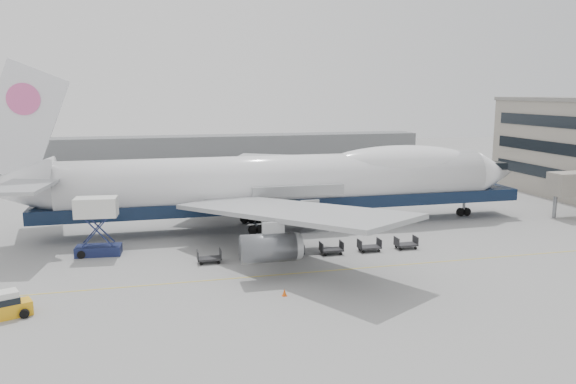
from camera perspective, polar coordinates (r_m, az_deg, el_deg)
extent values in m
plane|color=gray|center=(58.44, 2.29, -6.23)|extent=(260.00, 260.00, 0.00)
cube|color=gold|center=(52.97, 4.14, -7.98)|extent=(60.00, 0.15, 0.01)
cylinder|color=slate|center=(82.07, 25.47, -1.36)|extent=(0.50, 0.50, 3.00)
cube|color=slate|center=(124.58, -11.35, 3.97)|extent=(110.00, 8.00, 7.00)
cylinder|color=white|center=(68.52, -0.51, 1.11)|extent=(52.00, 6.40, 6.40)
cube|color=#0D1A32|center=(69.20, 0.30, -0.96)|extent=(60.00, 5.76, 1.50)
cone|color=white|center=(80.37, 20.03, 1.83)|extent=(6.00, 6.40, 6.40)
cone|color=white|center=(68.12, -26.30, 0.51)|extent=(9.00, 6.40, 6.40)
ellipsoid|color=white|center=(73.49, 11.41, 2.91)|extent=(20.67, 5.78, 4.56)
cube|color=white|center=(67.13, -25.51, 6.38)|extent=(10.52, 0.50, 13.56)
cylinder|color=#E6599E|center=(66.96, -25.25, 8.54)|extent=(3.40, 0.30, 3.40)
cube|color=#9EA0A3|center=(54.29, -0.03, -1.94)|extent=(20.35, 26.74, 2.26)
cube|color=#9EA0A3|center=(81.88, -4.91, 2.13)|extent=(20.35, 26.74, 2.26)
cylinder|color=#595B60|center=(86.42, -7.36, 1.03)|extent=(4.80, 2.60, 2.60)
cylinder|color=#595B60|center=(78.60, -2.22, 0.20)|extent=(4.80, 2.60, 2.60)
cylinder|color=#595B60|center=(59.56, 1.77, -3.02)|extent=(4.80, 2.60, 2.60)
cylinder|color=#595B60|center=(49.69, -2.07, -5.70)|extent=(4.80, 2.60, 2.60)
cylinder|color=slate|center=(78.94, 17.43, -1.44)|extent=(0.36, 0.36, 2.50)
cylinder|color=black|center=(79.08, 17.40, -1.94)|extent=(1.10, 0.45, 1.10)
cylinder|color=slate|center=(65.86, -2.43, -3.22)|extent=(0.36, 0.36, 2.50)
cylinder|color=black|center=(66.03, -2.42, -3.81)|extent=(1.10, 0.45, 1.10)
cylinder|color=slate|center=(71.60, -3.40, -2.14)|extent=(0.36, 0.36, 2.50)
cylinder|color=black|center=(71.76, -3.40, -2.69)|extent=(1.10, 0.45, 1.10)
cube|color=#182049|center=(60.82, -18.67, -5.63)|extent=(4.64, 2.51, 0.98)
cube|color=silver|center=(59.80, -18.92, -1.46)|extent=(4.29, 2.66, 1.97)
cube|color=#182049|center=(59.30, -18.87, -3.73)|extent=(3.20, 0.39, 3.54)
cube|color=#182049|center=(61.21, -18.73, -3.30)|extent=(3.20, 0.39, 3.54)
cube|color=slate|center=(61.20, -18.81, -1.20)|extent=(2.23, 1.25, 0.15)
cylinder|color=black|center=(60.15, -20.27, -5.99)|extent=(0.81, 0.31, 0.81)
cylinder|color=black|center=(61.86, -20.10, -5.54)|extent=(0.81, 0.31, 0.81)
cylinder|color=black|center=(59.87, -17.19, -5.88)|extent=(0.81, 0.31, 0.81)
cylinder|color=black|center=(61.59, -17.11, -5.43)|extent=(0.81, 0.31, 0.81)
cube|color=#F2AA16|center=(47.26, -26.25, -10.64)|extent=(3.07, 2.38, 1.07)
cube|color=silver|center=(46.90, -26.70, -9.57)|extent=(1.95, 1.85, 0.97)
cube|color=black|center=(46.97, -26.68, -9.80)|extent=(2.08, 1.97, 0.49)
cylinder|color=black|center=(48.13, -27.23, -10.60)|extent=(0.68, 0.29, 0.68)
cylinder|color=black|center=(46.55, -25.20, -11.13)|extent=(0.68, 0.29, 0.68)
cylinder|color=black|center=(47.71, -24.92, -10.59)|extent=(0.68, 0.29, 0.68)
cone|color=#E7550C|center=(46.59, -0.37, -10.16)|extent=(0.38, 0.38, 0.59)
cube|color=#E7550C|center=(46.69, -0.36, -10.48)|extent=(0.40, 0.40, 0.03)
cube|color=#2D2D30|center=(55.56, -8.00, -6.71)|extent=(2.30, 1.35, 0.18)
cube|color=#2D2D30|center=(55.35, -9.15, -6.37)|extent=(0.08, 1.35, 0.90)
cube|color=#2D2D30|center=(55.56, -6.88, -6.25)|extent=(0.08, 1.35, 0.90)
cylinder|color=black|center=(55.05, -8.82, -7.22)|extent=(0.30, 0.12, 0.30)
cylinder|color=black|center=(56.09, -8.93, -6.89)|extent=(0.30, 0.12, 0.30)
cylinder|color=black|center=(55.21, -7.05, -7.12)|extent=(0.30, 0.12, 0.30)
cylinder|color=black|center=(56.26, -7.19, -6.79)|extent=(0.30, 0.12, 0.30)
cube|color=#2D2D30|center=(56.12, -3.74, -6.46)|extent=(2.30, 1.35, 0.18)
cube|color=#2D2D30|center=(55.83, -4.86, -6.13)|extent=(0.08, 1.35, 0.90)
cube|color=#2D2D30|center=(56.20, -2.63, -6.00)|extent=(0.08, 1.35, 0.90)
cylinder|color=black|center=(55.55, -4.50, -6.97)|extent=(0.30, 0.12, 0.30)
cylinder|color=black|center=(56.59, -4.69, -6.65)|extent=(0.30, 0.12, 0.30)
cylinder|color=black|center=(55.84, -2.77, -6.85)|extent=(0.30, 0.12, 0.30)
cylinder|color=black|center=(56.87, -2.99, -6.54)|extent=(0.30, 0.12, 0.30)
cube|color=#2D2D30|center=(56.98, 0.42, -6.18)|extent=(2.30, 1.35, 0.18)
cube|color=#2D2D30|center=(56.61, -0.67, -5.87)|extent=(0.08, 1.35, 0.90)
cube|color=#2D2D30|center=(57.14, 1.49, -5.72)|extent=(0.08, 1.35, 0.90)
cylinder|color=black|center=(56.35, -0.28, -6.68)|extent=(0.30, 0.12, 0.30)
cylinder|color=black|center=(57.38, -0.55, -6.37)|extent=(0.30, 0.12, 0.30)
cylinder|color=black|center=(56.77, 1.39, -6.56)|extent=(0.30, 0.12, 0.30)
cylinder|color=black|center=(57.78, 1.10, -6.26)|extent=(0.30, 0.12, 0.30)
cube|color=#2D2D30|center=(58.13, 4.42, -5.88)|extent=(2.30, 1.35, 0.18)
cube|color=#2D2D30|center=(57.69, 3.39, -5.58)|extent=(0.08, 1.35, 0.90)
cube|color=#2D2D30|center=(58.37, 5.46, -5.42)|extent=(0.08, 1.35, 0.90)
cylinder|color=black|center=(57.45, 3.79, -6.37)|extent=(0.30, 0.12, 0.30)
cylinder|color=black|center=(58.46, 3.45, -6.08)|extent=(0.30, 0.12, 0.30)
cylinder|color=black|center=(57.98, 5.39, -6.24)|extent=(0.30, 0.12, 0.30)
cylinder|color=black|center=(58.98, 5.04, -5.95)|extent=(0.30, 0.12, 0.30)
cube|color=#2D2D30|center=(59.55, 8.25, -5.56)|extent=(2.30, 1.35, 0.18)
cube|color=#2D2D30|center=(59.04, 7.27, -5.27)|extent=(0.08, 1.35, 0.90)
cube|color=#2D2D30|center=(59.86, 9.24, -5.11)|extent=(0.08, 1.35, 0.90)
cylinder|color=black|center=(58.83, 7.68, -6.05)|extent=(0.30, 0.12, 0.30)
cylinder|color=black|center=(59.81, 7.29, -5.77)|extent=(0.30, 0.12, 0.30)
cylinder|color=black|center=(59.46, 9.21, -5.91)|extent=(0.30, 0.12, 0.30)
cylinder|color=black|center=(60.43, 8.80, -5.64)|extent=(0.30, 0.12, 0.30)
cube|color=#2D2D30|center=(61.22, 11.89, -5.24)|extent=(2.30, 1.35, 0.18)
cube|color=#2D2D30|center=(60.65, 10.96, -4.96)|extent=(0.08, 1.35, 0.90)
cube|color=#2D2D30|center=(61.60, 12.82, -4.80)|extent=(0.08, 1.35, 0.90)
cylinder|color=black|center=(60.46, 11.37, -5.71)|extent=(0.30, 0.12, 0.30)
cylinder|color=black|center=(61.42, 10.93, -5.45)|extent=(0.30, 0.12, 0.30)
cylinder|color=black|center=(61.19, 12.82, -5.58)|extent=(0.30, 0.12, 0.30)
cylinder|color=black|center=(62.14, 12.36, -5.32)|extent=(0.30, 0.12, 0.30)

